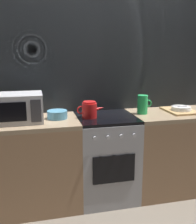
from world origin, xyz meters
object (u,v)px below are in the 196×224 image
Objects in this scene: stove_unit at (106,157)px; pitcher at (143,104)px; microwave at (18,108)px; dish_pile at (180,110)px; kettle at (90,110)px; mixing_bowl at (57,114)px.

stove_unit is 4.50× the size of pitcher.
stove_unit is 1.05m from microwave.
stove_unit is at bearing -178.89° from dish_pile.
pitcher reaches higher than dish_pile.
pitcher is at bearing 3.59° from kettle.
microwave is at bearing 179.90° from kettle.
pitcher reaches higher than mixing_bowl.
pitcher is (0.58, 0.04, 0.02)m from kettle.
microwave reaches higher than dish_pile.
mixing_bowl is at bearing 6.40° from microwave.
microwave is 2.30× the size of mixing_bowl.
microwave is 2.30× the size of pitcher.
kettle is at bearing -176.41° from pitcher.
kettle is at bearing -7.63° from mixing_bowl.
pitcher is at bearing -0.38° from mixing_bowl.
dish_pile is at bearing -1.04° from pitcher.
microwave is 0.69m from kettle.
pitcher is at bearing 178.96° from dish_pile.
dish_pile reaches higher than stove_unit.
pitcher is (0.90, -0.01, 0.06)m from mixing_bowl.
microwave is 1.28m from pitcher.
pitcher is (1.27, 0.04, -0.03)m from microwave.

